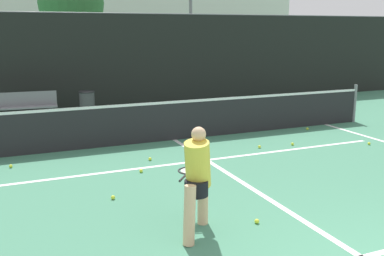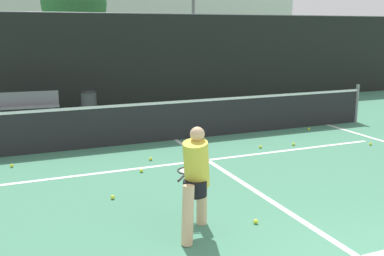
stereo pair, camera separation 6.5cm
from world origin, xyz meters
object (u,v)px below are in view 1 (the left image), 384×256
at_px(courtside_bench, 25,106).
at_px(parked_car, 150,80).
at_px(trash_bin, 87,105).
at_px(player_practicing, 197,177).

relative_size(courtside_bench, parked_car, 0.40).
relative_size(trash_bin, parked_car, 0.18).
xyz_separation_m(player_practicing, trash_bin, (0.08, 8.34, -0.35)).
relative_size(player_practicing, trash_bin, 1.76).
bearing_deg(player_practicing, parked_car, 24.68).
bearing_deg(parked_car, courtside_bench, -141.89).
xyz_separation_m(trash_bin, parked_car, (3.24, 3.95, 0.17)).
bearing_deg(parked_car, player_practicing, -105.14).
height_order(courtside_bench, parked_car, parked_car).
distance_m(trash_bin, parked_car, 5.11).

